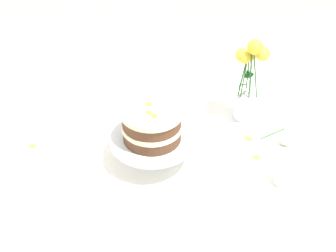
{
  "coord_description": "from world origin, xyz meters",
  "views": [
    {
      "loc": [
        -0.65,
        -1.17,
        1.88
      ],
      "look_at": [
        -0.04,
        -0.0,
        0.86
      ],
      "focal_mm": 52.35,
      "sensor_mm": 36.0,
      "label": 1
    }
  ],
  "objects_px": {
    "cake_stand": "(152,142)",
    "flower_vase": "(247,81)",
    "teacup": "(286,178)",
    "dining_table": "(181,170)",
    "layer_cake": "(152,124)",
    "fallen_rose": "(286,139)"
  },
  "relations": [
    {
      "from": "teacup",
      "to": "dining_table",
      "type": "bearing_deg",
      "value": 127.41
    },
    {
      "from": "flower_vase",
      "to": "dining_table",
      "type": "bearing_deg",
      "value": -167.01
    },
    {
      "from": "layer_cake",
      "to": "teacup",
      "type": "distance_m",
      "value": 0.47
    },
    {
      "from": "dining_table",
      "to": "fallen_rose",
      "type": "distance_m",
      "value": 0.4
    },
    {
      "from": "cake_stand",
      "to": "fallen_rose",
      "type": "height_order",
      "value": "cake_stand"
    },
    {
      "from": "fallen_rose",
      "to": "cake_stand",
      "type": "bearing_deg",
      "value": 162.78
    },
    {
      "from": "teacup",
      "to": "fallen_rose",
      "type": "relative_size",
      "value": 1.13
    },
    {
      "from": "cake_stand",
      "to": "dining_table",
      "type": "bearing_deg",
      "value": -4.19
    },
    {
      "from": "dining_table",
      "to": "layer_cake",
      "type": "xyz_separation_m",
      "value": [
        -0.11,
        0.01,
        0.25
      ]
    },
    {
      "from": "cake_stand",
      "to": "flower_vase",
      "type": "bearing_deg",
      "value": 8.71
    },
    {
      "from": "cake_stand",
      "to": "layer_cake",
      "type": "xyz_separation_m",
      "value": [
        -0.0,
        -0.0,
        0.08
      ]
    },
    {
      "from": "cake_stand",
      "to": "teacup",
      "type": "relative_size",
      "value": 2.22
    },
    {
      "from": "dining_table",
      "to": "cake_stand",
      "type": "distance_m",
      "value": 0.2
    },
    {
      "from": "teacup",
      "to": "flower_vase",
      "type": "bearing_deg",
      "value": 76.79
    },
    {
      "from": "cake_stand",
      "to": "teacup",
      "type": "xyz_separation_m",
      "value": [
        0.34,
        -0.31,
        -0.06
      ]
    },
    {
      "from": "teacup",
      "to": "fallen_rose",
      "type": "bearing_deg",
      "value": 51.8
    },
    {
      "from": "dining_table",
      "to": "teacup",
      "type": "height_order",
      "value": "teacup"
    },
    {
      "from": "dining_table",
      "to": "flower_vase",
      "type": "distance_m",
      "value": 0.41
    },
    {
      "from": "dining_table",
      "to": "teacup",
      "type": "distance_m",
      "value": 0.39
    },
    {
      "from": "layer_cake",
      "to": "fallen_rose",
      "type": "distance_m",
      "value": 0.5
    },
    {
      "from": "flower_vase",
      "to": "teacup",
      "type": "bearing_deg",
      "value": -103.21
    },
    {
      "from": "cake_stand",
      "to": "layer_cake",
      "type": "relative_size",
      "value": 1.41
    }
  ]
}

